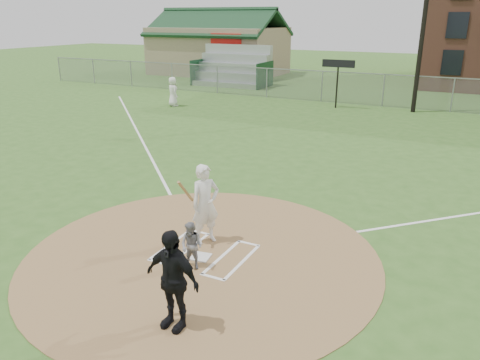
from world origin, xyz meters
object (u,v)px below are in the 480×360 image
at_px(home_plate, 201,257).
at_px(umpire, 172,280).
at_px(ondeck_player, 173,92).
at_px(catcher, 192,246).
at_px(batter_at_plate, 205,204).

bearing_deg(home_plate, umpire, -69.37).
distance_m(home_plate, ondeck_player, 20.16).
xyz_separation_m(home_plate, catcher, (0.08, -0.50, 0.54)).
xyz_separation_m(catcher, batter_at_plate, (-0.40, 1.29, 0.46)).
distance_m(home_plate, catcher, 0.74).
bearing_deg(ondeck_player, home_plate, 159.03).
xyz_separation_m(home_plate, umpire, (0.91, -2.42, 0.95)).
distance_m(umpire, batter_at_plate, 3.44).
height_order(umpire, ondeck_player, umpire).
relative_size(umpire, ondeck_player, 1.06).
relative_size(catcher, umpire, 0.57).
height_order(home_plate, batter_at_plate, batter_at_plate).
distance_m(catcher, batter_at_plate, 1.42).
height_order(catcher, umpire, umpire).
distance_m(catcher, ondeck_player, 20.59).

